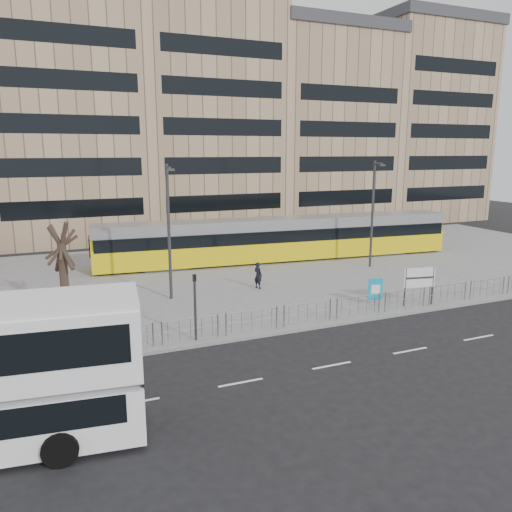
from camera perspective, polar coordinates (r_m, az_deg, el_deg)
name	(u,v)px	position (r m, az deg, el deg)	size (l,w,h in m)	color
ground	(324,328)	(25.27, 7.82, -8.11)	(120.00, 120.00, 0.00)	black
plaza	(239,273)	(35.64, -1.98, -1.91)	(64.00, 24.00, 0.15)	slate
kerb	(324,326)	(25.29, 7.77, -7.91)	(64.00, 0.25, 0.17)	gray
building_row	(178,110)	(56.50, -8.92, 16.20)	(70.40, 18.40, 31.20)	maroon
pedestrian_barrier	(354,301)	(26.39, 11.09, -5.10)	(32.07, 0.07, 1.10)	gray
road_markings	(392,354)	(22.74, 15.24, -10.76)	(62.00, 0.12, 0.01)	white
tram	(280,239)	(39.14, 2.79, 1.96)	(28.44, 5.19, 3.34)	yellow
station_sign	(419,279)	(29.09, 18.17, -2.55)	(1.84, 0.43, 2.13)	#2D2D30
ad_panel	(375,289)	(28.64, 13.48, -3.73)	(0.79, 0.28, 1.51)	#2D2D30
pedestrian	(258,275)	(31.17, 0.24, -2.21)	(0.61, 0.40, 1.67)	black
traffic_light_west	(195,298)	(22.60, -6.99, -4.84)	(0.17, 0.20, 3.10)	#2D2D30
lamp_post_west	(169,227)	(28.66, -9.92, 3.31)	(0.45, 1.04, 7.76)	#2D2D30
lamp_post_east	(373,210)	(37.37, 13.23, 5.17)	(0.45, 1.04, 7.76)	#2D2D30
bare_tree	(59,219)	(27.01, -21.57, 3.98)	(4.28, 4.28, 7.07)	#30221A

